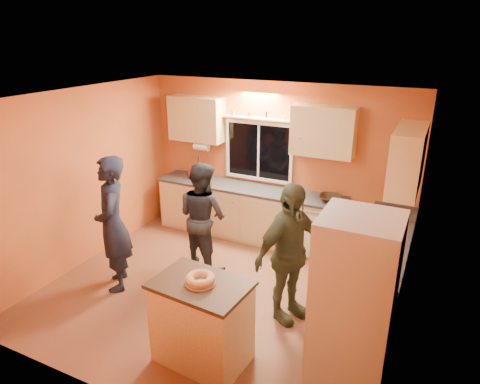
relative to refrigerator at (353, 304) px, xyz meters
The scene contains 14 objects.
ground 2.24m from the refrigerator, 157.06° to the left, with size 4.50×4.50×0.00m, color brown.
room_shell 2.26m from the refrigerator, 145.60° to the left, with size 4.54×4.04×2.61m.
back_counter 3.16m from the refrigerator, 126.89° to the left, with size 4.23×0.62×0.90m.
right_counter 1.38m from the refrigerator, 87.36° to the left, with size 0.62×1.84×0.90m.
refrigerator is the anchor object (origin of this frame).
island 1.56m from the refrigerator, 165.14° to the right, with size 1.03×0.75×0.95m.
bundt_pastry 1.50m from the refrigerator, 165.14° to the right, with size 0.31×0.31×0.09m, color tan.
person_left 3.25m from the refrigerator, behind, with size 0.68×0.44×1.86m, color black.
person_center 2.77m from the refrigerator, 151.52° to the left, with size 0.79×0.61×1.62m, color black.
person_right 1.14m from the refrigerator, 142.12° to the left, with size 1.02×0.43×1.75m, color #333B26.
mixing_bowl 2.64m from the refrigerator, 109.22° to the left, with size 0.34×0.34×0.08m, color black.
utensil_crock 4.04m from the refrigerator, 142.01° to the left, with size 0.14×0.14×0.17m, color beige.
potted_plant 0.55m from the refrigerator, 83.92° to the left, with size 0.30×0.26×0.33m, color gray.
red_box 1.93m from the refrigerator, 87.01° to the left, with size 0.16×0.12×0.07m, color #B11B2D.
Camera 1 is at (2.41, -4.34, 3.32)m, focal length 32.00 mm.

